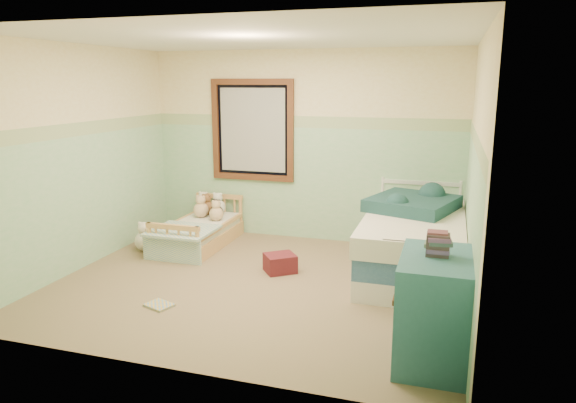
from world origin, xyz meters
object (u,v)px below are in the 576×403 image
(dresser, at_px, (434,309))
(plush_floor_tan, at_px, (151,244))
(floor_book, at_px, (159,305))
(toddler_bed_frame, at_px, (199,238))
(twin_bed_frame, at_px, (412,264))
(red_pillow, at_px, (280,263))
(plush_floor_cream, at_px, (145,241))

(dresser, bearing_deg, plush_floor_tan, 154.19)
(dresser, height_order, floor_book, dresser)
(toddler_bed_frame, distance_m, twin_bed_frame, 2.75)
(toddler_bed_frame, xyz_separation_m, red_pillow, (1.32, -0.64, 0.01))
(plush_floor_cream, height_order, dresser, dresser)
(plush_floor_tan, xyz_separation_m, red_pillow, (1.75, -0.18, -0.01))
(red_pillow, xyz_separation_m, floor_book, (-0.81, -1.24, -0.09))
(twin_bed_frame, xyz_separation_m, red_pillow, (-1.42, -0.39, -0.01))
(toddler_bed_frame, relative_size, dresser, 1.67)
(toddler_bed_frame, bearing_deg, floor_book, -74.78)
(plush_floor_tan, relative_size, red_pillow, 0.68)
(plush_floor_cream, xyz_separation_m, dresser, (3.57, -1.72, 0.29))
(twin_bed_frame, distance_m, dresser, 1.93)
(toddler_bed_frame, distance_m, plush_floor_cream, 0.69)
(red_pillow, height_order, floor_book, red_pillow)
(red_pillow, bearing_deg, twin_bed_frame, 15.48)
(dresser, xyz_separation_m, floor_book, (-2.51, 0.25, -0.40))
(plush_floor_cream, distance_m, floor_book, 1.81)
(plush_floor_cream, distance_m, plush_floor_tan, 0.13)
(toddler_bed_frame, height_order, plush_floor_cream, plush_floor_cream)
(red_pillow, bearing_deg, plush_floor_cream, 173.16)
(toddler_bed_frame, bearing_deg, red_pillow, -25.84)
(plush_floor_cream, xyz_separation_m, twin_bed_frame, (3.29, 0.17, -0.02))
(toddler_bed_frame, relative_size, plush_floor_tan, 6.34)
(toddler_bed_frame, distance_m, dresser, 3.71)
(plush_floor_cream, relative_size, twin_bed_frame, 0.12)
(toddler_bed_frame, height_order, dresser, dresser)
(floor_book, bearing_deg, twin_bed_frame, 55.74)
(twin_bed_frame, bearing_deg, plush_floor_tan, -176.06)
(plush_floor_cream, bearing_deg, twin_bed_frame, 2.96)
(toddler_bed_frame, relative_size, floor_book, 5.56)
(toddler_bed_frame, relative_size, twin_bed_frame, 0.69)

